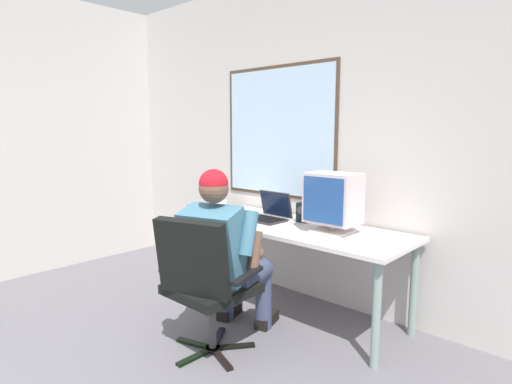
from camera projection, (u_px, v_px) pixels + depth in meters
The scene contains 8 objects.
wall_rear at pixel (348, 138), 3.29m from camera, with size 5.57×0.08×2.75m.
desk at pixel (295, 235), 3.23m from camera, with size 1.79×0.70×0.71m.
office_chair at pixel (203, 278), 2.61m from camera, with size 0.65×0.58×0.93m.
person_seated at pixel (224, 253), 2.81m from camera, with size 0.63×0.83×1.20m.
crt_monitor at pixel (333, 199), 2.98m from camera, with size 0.36×0.26×0.43m.
laptop at pixel (270, 212), 3.43m from camera, with size 0.32×0.29×0.23m.
wine_glass at pixel (223, 206), 3.49m from camera, with size 0.09×0.09×0.15m.
desk_speaker at pixel (303, 212), 3.33m from camera, with size 0.10×0.08×0.16m.
Camera 1 is at (1.68, -0.26, 1.45)m, focal length 29.42 mm.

